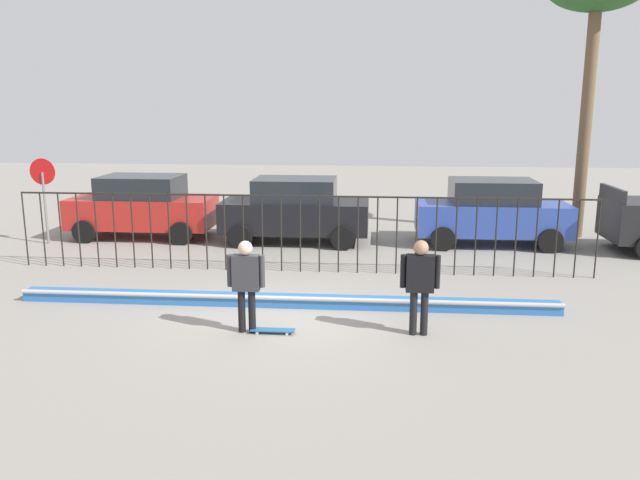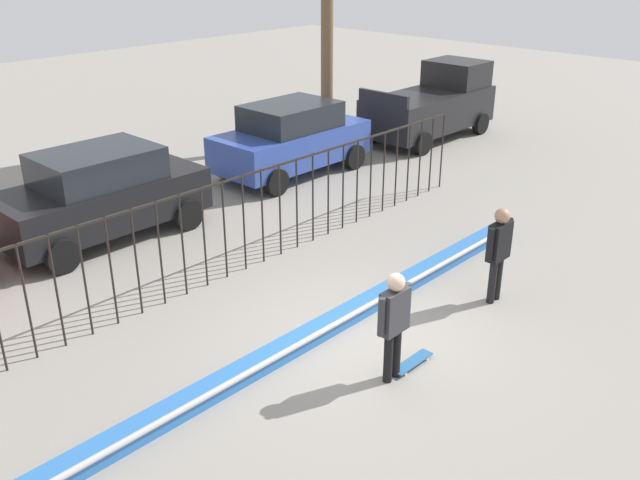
% 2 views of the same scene
% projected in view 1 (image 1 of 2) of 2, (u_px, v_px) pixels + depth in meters
% --- Properties ---
extents(ground_plane, '(60.00, 60.00, 0.00)m').
position_uv_depth(ground_plane, '(280.00, 317.00, 12.27)').
color(ground_plane, gray).
extents(bowl_coping_ledge, '(11.00, 0.41, 0.27)m').
position_uv_depth(bowl_coping_ledge, '(285.00, 300.00, 12.91)').
color(bowl_coping_ledge, '#2D6BB7').
rests_on(bowl_coping_ledge, ground).
extents(perimeter_fence, '(14.04, 0.04, 1.89)m').
position_uv_depth(perimeter_fence, '(300.00, 225.00, 15.34)').
color(perimeter_fence, black).
rests_on(perimeter_fence, ground).
extents(skateboarder, '(0.68, 0.26, 1.69)m').
position_uv_depth(skateboarder, '(246.00, 278.00, 11.27)').
color(skateboarder, black).
rests_on(skateboarder, ground).
extents(skateboard, '(0.80, 0.20, 0.07)m').
position_uv_depth(skateboard, '(273.00, 330.00, 11.41)').
color(skateboard, '#26598C').
rests_on(skateboard, ground).
extents(camera_operator, '(0.70, 0.26, 1.73)m').
position_uv_depth(camera_operator, '(420.00, 279.00, 11.14)').
color(camera_operator, black).
rests_on(camera_operator, ground).
extents(parked_car_red, '(4.30, 2.12, 1.90)m').
position_uv_depth(parked_car_red, '(143.00, 206.00, 19.35)').
color(parked_car_red, '#B2231E').
rests_on(parked_car_red, ground).
extents(parked_car_black, '(4.30, 2.12, 1.90)m').
position_uv_depth(parked_car_black, '(295.00, 210.00, 18.69)').
color(parked_car_black, black).
rests_on(parked_car_black, ground).
extents(parked_car_blue, '(4.30, 2.12, 1.90)m').
position_uv_depth(parked_car_blue, '(491.00, 212.00, 18.36)').
color(parked_car_blue, '#2D479E').
rests_on(parked_car_blue, ground).
extents(stop_sign, '(0.76, 0.07, 2.50)m').
position_uv_depth(stop_sign, '(44.00, 189.00, 18.33)').
color(stop_sign, slate).
rests_on(stop_sign, ground).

